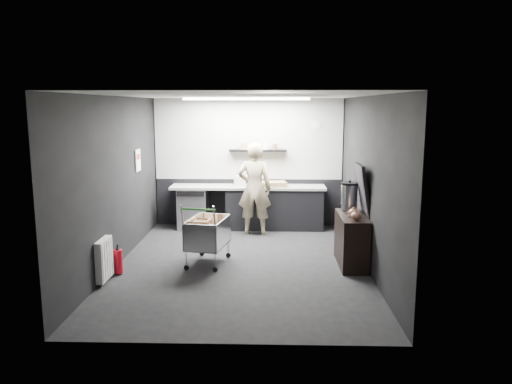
{
  "coord_description": "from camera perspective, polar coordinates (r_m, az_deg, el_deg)",
  "views": [
    {
      "loc": [
        0.46,
        -7.78,
        2.55
      ],
      "look_at": [
        0.23,
        0.4,
        1.13
      ],
      "focal_mm": 35.0,
      "sensor_mm": 36.0,
      "label": 1
    }
  ],
  "objects": [
    {
      "name": "floating_shelf",
      "position": [
        10.44,
        0.21,
        4.77
      ],
      "size": [
        1.2,
        0.22,
        0.04
      ],
      "primitive_type": "cube",
      "color": "black",
      "rests_on": "wall_back"
    },
    {
      "name": "floor",
      "position": [
        8.2,
        -1.68,
        -8.25
      ],
      "size": [
        5.5,
        5.5,
        0.0
      ],
      "primitive_type": "plane",
      "color": "black",
      "rests_on": "ground"
    },
    {
      "name": "ceiling",
      "position": [
        7.79,
        -1.78,
        10.97
      ],
      "size": [
        5.5,
        5.5,
        0.0
      ],
      "primitive_type": "plane",
      "rotation": [
        3.14,
        0.0,
        0.0
      ],
      "color": "silver",
      "rests_on": "wall_back"
    },
    {
      "name": "cardboard_box",
      "position": [
        10.27,
        2.07,
        0.91
      ],
      "size": [
        0.54,
        0.45,
        0.1
      ],
      "primitive_type": "cube",
      "rotation": [
        0.0,
        0.0,
        0.16
      ],
      "color": "#92794E",
      "rests_on": "prep_counter"
    },
    {
      "name": "prep_counter",
      "position": [
        10.42,
        -0.18,
        -1.71
      ],
      "size": [
        3.2,
        0.61,
        0.9
      ],
      "color": "black",
      "rests_on": "floor"
    },
    {
      "name": "shopping_cart",
      "position": [
        8.14,
        -5.56,
        -4.88
      ],
      "size": [
        0.71,
        1.02,
        1.02
      ],
      "color": "silver",
      "rests_on": "floor"
    },
    {
      "name": "ceiling_strip",
      "position": [
        9.64,
        -1.11,
        10.59
      ],
      "size": [
        2.4,
        0.2,
        0.04
      ],
      "primitive_type": "cube",
      "color": "white",
      "rests_on": "ceiling"
    },
    {
      "name": "sideboard",
      "position": [
        8.2,
        10.92,
        -4.6
      ],
      "size": [
        0.47,
        1.09,
        1.64
      ],
      "color": "black",
      "rests_on": "floor"
    },
    {
      "name": "fire_extinguisher",
      "position": [
        7.95,
        -15.48,
        -7.55
      ],
      "size": [
        0.14,
        0.14,
        0.45
      ],
      "color": "red",
      "rests_on": "floor"
    },
    {
      "name": "pink_tub",
      "position": [
        10.33,
        -1.94,
        1.28
      ],
      "size": [
        0.21,
        0.21,
        0.21
      ],
      "primitive_type": "cylinder",
      "color": "white",
      "rests_on": "prep_counter"
    },
    {
      "name": "poster_red_band",
      "position": [
        9.45,
        -13.34,
        3.96
      ],
      "size": [
        0.02,
        0.22,
        0.1
      ],
      "primitive_type": "cube",
      "color": "red",
      "rests_on": "poster"
    },
    {
      "name": "white_container",
      "position": [
        10.29,
        -1.74,
        1.11
      ],
      "size": [
        0.2,
        0.17,
        0.17
      ],
      "primitive_type": "cube",
      "rotation": [
        0.0,
        0.0,
        0.12
      ],
      "color": "silver",
      "rests_on": "prep_counter"
    },
    {
      "name": "poster",
      "position": [
        9.45,
        -13.35,
        3.54
      ],
      "size": [
        0.02,
        0.3,
        0.4
      ],
      "primitive_type": "cube",
      "color": "white",
      "rests_on": "wall_left"
    },
    {
      "name": "wall_left",
      "position": [
        8.25,
        -15.74,
        1.13
      ],
      "size": [
        0.0,
        5.5,
        5.5
      ],
      "primitive_type": "plane",
      "rotation": [
        1.57,
        0.0,
        1.57
      ],
      "color": "black",
      "rests_on": "floor"
    },
    {
      "name": "kitchen_wall_panel",
      "position": [
        10.54,
        -0.87,
        6.07
      ],
      "size": [
        3.95,
        0.02,
        1.7
      ],
      "primitive_type": "cube",
      "color": "#B3B4AF",
      "rests_on": "wall_back"
    },
    {
      "name": "person",
      "position": [
        9.89,
        -0.18,
        0.39
      ],
      "size": [
        0.7,
        0.49,
        1.84
      ],
      "primitive_type": "imported",
      "rotation": [
        0.0,
        0.0,
        3.07
      ],
      "color": "beige",
      "rests_on": "floor"
    },
    {
      "name": "wall_back",
      "position": [
        10.61,
        -0.86,
        3.38
      ],
      "size": [
        5.5,
        0.0,
        5.5
      ],
      "primitive_type": "plane",
      "rotation": [
        1.57,
        0.0,
        0.0
      ],
      "color": "black",
      "rests_on": "floor"
    },
    {
      "name": "wall_clock",
      "position": [
        10.55,
        6.81,
        7.64
      ],
      "size": [
        0.2,
        0.03,
        0.2
      ],
      "primitive_type": "cylinder",
      "rotation": [
        1.57,
        0.0,
        0.0
      ],
      "color": "silver",
      "rests_on": "wall_back"
    },
    {
      "name": "dado_panel",
      "position": [
        10.72,
        -0.85,
        -1.15
      ],
      "size": [
        3.95,
        0.02,
        1.0
      ],
      "primitive_type": "cube",
      "color": "black",
      "rests_on": "wall_back"
    },
    {
      "name": "wall_right",
      "position": [
        8.02,
        12.69,
        1.02
      ],
      "size": [
        0.0,
        5.5,
        5.5
      ],
      "primitive_type": "plane",
      "rotation": [
        1.57,
        0.0,
        -1.57
      ],
      "color": "black",
      "rests_on": "floor"
    },
    {
      "name": "radiator",
      "position": [
        7.61,
        -16.97,
        -7.38
      ],
      "size": [
        0.1,
        0.5,
        0.6
      ],
      "primitive_type": "cube",
      "color": "silver",
      "rests_on": "wall_left"
    },
    {
      "name": "wall_front",
      "position": [
        5.19,
        -3.51,
        -3.53
      ],
      "size": [
        5.5,
        0.0,
        5.5
      ],
      "primitive_type": "plane",
      "rotation": [
        -1.57,
        0.0,
        0.0
      ],
      "color": "black",
      "rests_on": "floor"
    }
  ]
}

